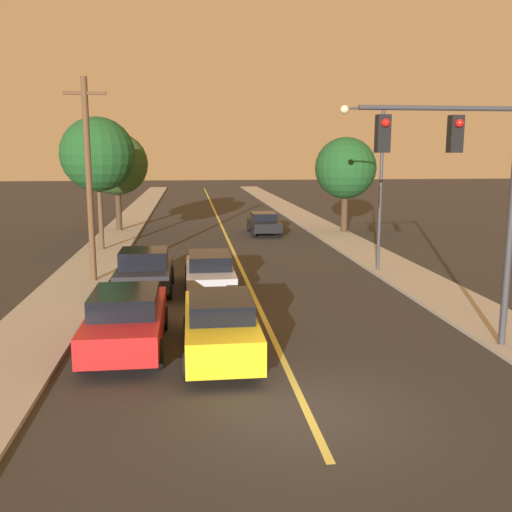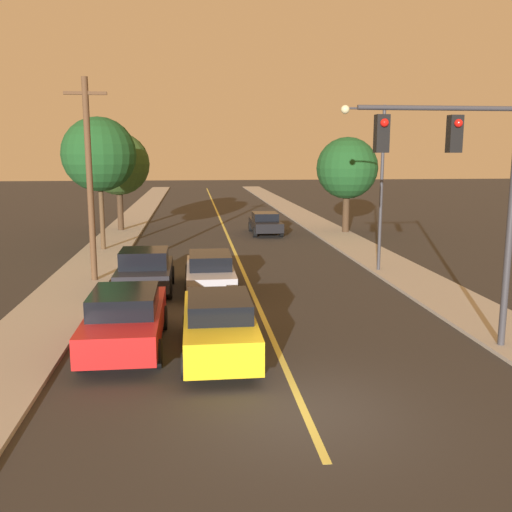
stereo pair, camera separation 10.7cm
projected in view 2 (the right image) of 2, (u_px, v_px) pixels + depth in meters
The scene contains 15 objects.
ground_plane at pixel (304, 411), 11.38m from camera, with size 200.00×200.00×0.00m, color #2D2B28.
road_surface at pixel (219, 216), 46.58m from camera, with size 10.94×80.00×0.01m.
sidewalk_left at pixel (136, 217), 45.84m from camera, with size 2.50×80.00×0.12m.
sidewalk_right at pixel (300, 215), 47.31m from camera, with size 2.50×80.00×0.12m.
car_near_lane_front at pixel (219, 324), 14.44m from camera, with size 1.88×4.85×1.58m.
car_near_lane_second at pixel (210, 270), 21.41m from camera, with size 1.86×4.76×1.42m.
car_outer_lane_front at pixel (126, 318), 14.91m from camera, with size 1.99×4.92×1.60m.
car_outer_lane_second at pixel (145, 270), 21.07m from camera, with size 2.05×3.91×1.61m.
car_far_oncoming at pixel (265, 223), 36.30m from camera, with size 1.86×4.34×1.36m.
traffic_signal_mast at pixel (465, 174), 14.06m from camera, with size 4.16×0.42×6.28m.
streetlamp_right at pixel (372, 165), 23.84m from camera, with size 1.91×0.36×6.93m.
utility_pole_left at pixel (89, 177), 21.95m from camera, with size 1.60×0.24×7.79m.
tree_left_near at pixel (118, 164), 36.73m from camera, with size 4.00×4.00×6.29m.
tree_left_far at pixel (99, 155), 29.09m from camera, with size 3.78×3.78×6.80m.
tree_right_near at pixel (347, 168), 35.85m from camera, with size 3.86×3.86×5.98m.
Camera 2 is at (-2.14, -10.47, 5.08)m, focal length 40.00 mm.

